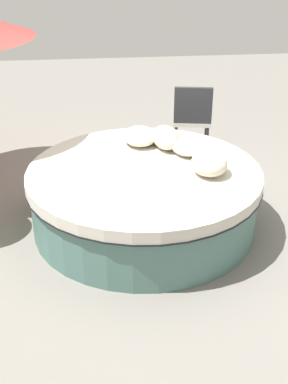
# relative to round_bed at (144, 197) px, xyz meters

# --- Properties ---
(ground_plane) EXTENTS (16.00, 16.00, 0.00)m
(ground_plane) POSITION_rel_round_bed_xyz_m (0.00, 0.00, -0.34)
(ground_plane) COLOR gray
(round_bed) EXTENTS (2.44, 2.44, 0.66)m
(round_bed) POSITION_rel_round_bed_xyz_m (0.00, 0.00, 0.00)
(round_bed) COLOR #4C726B
(round_bed) RESTS_ON ground_plane
(throw_pillow_0) EXTENTS (0.43, 0.36, 0.21)m
(throw_pillow_0) POSITION_rel_round_bed_xyz_m (0.17, 0.64, 0.43)
(throw_pillow_0) COLOR beige
(throw_pillow_0) RESTS_ON round_bed
(throw_pillow_1) EXTENTS (0.49, 0.29, 0.16)m
(throw_pillow_1) POSITION_rel_round_bed_xyz_m (-0.12, 0.67, 0.40)
(throw_pillow_1) COLOR beige
(throw_pillow_1) RESTS_ON round_bed
(throw_pillow_2) EXTENTS (0.47, 0.36, 0.16)m
(throw_pillow_2) POSITION_rel_round_bed_xyz_m (-0.38, 0.52, 0.40)
(throw_pillow_2) COLOR beige
(throw_pillow_2) RESTS_ON round_bed
(throw_pillow_3) EXTENTS (0.53, 0.30, 0.22)m
(throw_pillow_3) POSITION_rel_round_bed_xyz_m (-0.58, 0.31, 0.43)
(throw_pillow_3) COLOR beige
(throw_pillow_3) RESTS_ON round_bed
(throw_pillow_4) EXTENTS (0.50, 0.39, 0.18)m
(throw_pillow_4) POSITION_rel_round_bed_xyz_m (-0.71, 0.03, 0.41)
(throw_pillow_4) COLOR beige
(throw_pillow_4) RESTS_ON round_bed
(patio_chair) EXTENTS (0.59, 0.60, 0.98)m
(patio_chair) POSITION_rel_round_bed_xyz_m (-1.93, 0.91, 0.22)
(patio_chair) COLOR #333338
(patio_chair) RESTS_ON ground_plane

